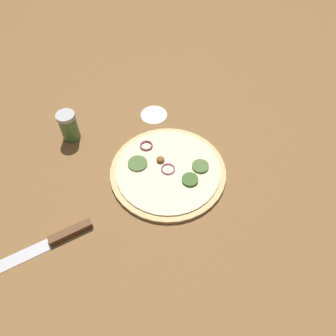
% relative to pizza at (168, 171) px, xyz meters
% --- Properties ---
extents(ground_plane, '(3.00, 3.00, 0.00)m').
position_rel_pizza_xyz_m(ground_plane, '(0.00, -0.00, -0.01)').
color(ground_plane, brown).
extents(pizza, '(0.31, 0.31, 0.03)m').
position_rel_pizza_xyz_m(pizza, '(0.00, 0.00, 0.00)').
color(pizza, '#D6B77A').
rests_on(pizza, ground_plane).
extents(knife, '(0.26, 0.24, 0.02)m').
position_rel_pizza_xyz_m(knife, '(-0.22, -0.26, -0.00)').
color(knife, silver).
rests_on(knife, ground_plane).
extents(spice_jar, '(0.05, 0.05, 0.09)m').
position_rel_pizza_xyz_m(spice_jar, '(-0.31, 0.07, 0.04)').
color(spice_jar, '#4C7F42').
rests_on(spice_jar, ground_plane).
extents(flour_patch, '(0.08, 0.08, 0.00)m').
position_rel_pizza_xyz_m(flour_patch, '(-0.09, 0.21, -0.01)').
color(flour_patch, white).
rests_on(flour_patch, ground_plane).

